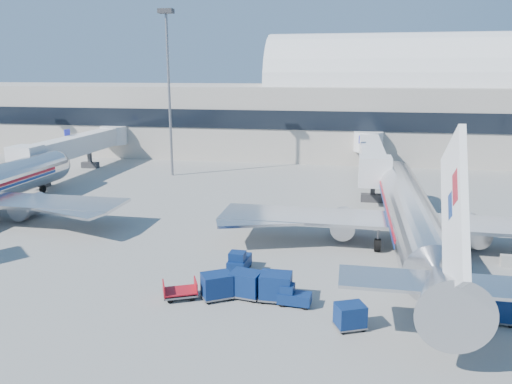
% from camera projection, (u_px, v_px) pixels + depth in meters
% --- Properties ---
extents(ground, '(260.00, 260.00, 0.00)m').
position_uv_depth(ground, '(283.00, 261.00, 39.22)').
color(ground, gray).
rests_on(ground, ground).
extents(terminal, '(170.00, 28.15, 21.00)m').
position_uv_depth(terminal, '(251.00, 110.00, 93.35)').
color(terminal, '#B2AA9E').
rests_on(terminal, ground).
extents(airliner_main, '(32.00, 37.26, 12.07)m').
position_uv_depth(airliner_main, '(411.00, 216.00, 41.04)').
color(airliner_main, silver).
rests_on(airliner_main, ground).
extents(jetbridge_near, '(4.40, 27.50, 6.25)m').
position_uv_depth(jetbridge_near, '(371.00, 153.00, 66.35)').
color(jetbridge_near, silver).
rests_on(jetbridge_near, ground).
extents(jetbridge_mid, '(4.40, 27.50, 6.25)m').
position_uv_depth(jetbridge_mid, '(81.00, 145.00, 73.91)').
color(jetbridge_mid, silver).
rests_on(jetbridge_mid, ground).
extents(mast_west, '(2.00, 1.20, 22.60)m').
position_uv_depth(mast_west, '(168.00, 69.00, 67.99)').
color(mast_west, slate).
rests_on(mast_west, ground).
extents(tug_lead, '(2.19, 1.23, 1.37)m').
position_uv_depth(tug_lead, '(293.00, 296.00, 31.64)').
color(tug_lead, '#0A204F').
rests_on(tug_lead, ground).
extents(tug_right, '(2.57, 2.36, 1.53)m').
position_uv_depth(tug_right, '(445.00, 282.00, 33.48)').
color(tug_right, '#0A204F').
rests_on(tug_right, ground).
extents(tug_left, '(1.42, 2.65, 1.69)m').
position_uv_depth(tug_left, '(239.00, 262.00, 36.95)').
color(tug_left, '#0A204F').
rests_on(tug_left, ground).
extents(cart_train_a, '(2.12, 1.62, 1.86)m').
position_uv_depth(cart_train_a, '(276.00, 286.00, 32.18)').
color(cart_train_a, '#0A204F').
rests_on(cart_train_a, ground).
extents(cart_train_b, '(2.22, 1.83, 1.76)m').
position_uv_depth(cart_train_b, '(246.00, 284.00, 32.67)').
color(cart_train_b, '#0A204F').
rests_on(cart_train_b, ground).
extents(cart_train_c, '(2.44, 2.28, 1.72)m').
position_uv_depth(cart_train_c, '(217.00, 285.00, 32.48)').
color(cart_train_c, '#0A204F').
rests_on(cart_train_c, ground).
extents(cart_solo_near, '(2.09, 1.88, 1.51)m').
position_uv_depth(cart_solo_near, '(350.00, 316.00, 28.70)').
color(cart_solo_near, '#0A204F').
rests_on(cart_solo_near, ground).
extents(cart_solo_far, '(1.90, 1.49, 1.61)m').
position_uv_depth(cart_solo_far, '(498.00, 308.00, 29.47)').
color(cart_solo_far, '#0A204F').
rests_on(cart_solo_far, ground).
extents(cart_open_red, '(2.62, 2.30, 0.58)m').
position_uv_depth(cart_open_red, '(181.00, 292.00, 32.63)').
color(cart_open_red, slate).
rests_on(cart_open_red, ground).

